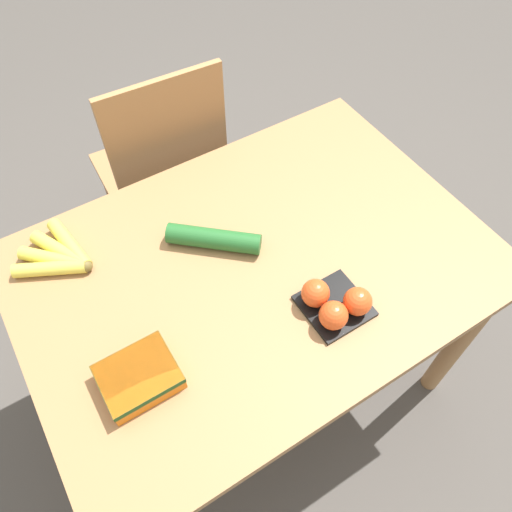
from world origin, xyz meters
The scene contains 7 objects.
ground_plane centered at (0.00, 0.00, 0.00)m, with size 12.00×12.00×0.00m, color #4C4742.
dining_table centered at (0.00, 0.00, 0.64)m, with size 1.20×0.85×0.75m.
chair centered at (0.02, 0.65, 0.51)m, with size 0.44×0.42×0.97m.
banana_bunch centered at (-0.42, 0.27, 0.77)m, with size 0.19×0.20×0.04m.
tomato_pack centered at (0.08, -0.22, 0.79)m, with size 0.15×0.15×0.08m.
carrot_bag centered at (-0.38, -0.14, 0.78)m, with size 0.16×0.13×0.05m.
cucumber_near centered at (-0.06, 0.11, 0.78)m, with size 0.22×0.20×0.05m.
Camera 1 is at (-0.39, -0.62, 1.80)m, focal length 35.00 mm.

